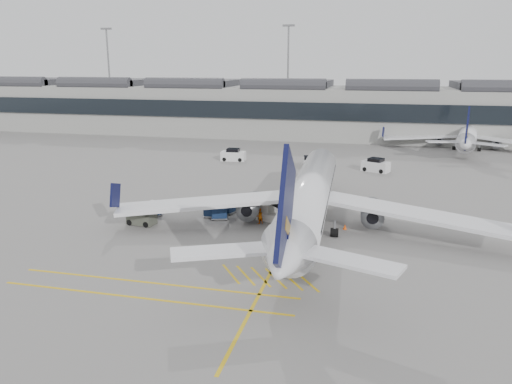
% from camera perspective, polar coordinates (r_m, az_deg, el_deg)
% --- Properties ---
extents(ground, '(220.00, 220.00, 0.00)m').
position_cam_1_polar(ground, '(48.10, -8.59, -5.17)').
color(ground, gray).
rests_on(ground, ground).
extents(terminal, '(200.00, 20.45, 12.40)m').
position_cam_1_polar(terminal, '(115.55, 4.86, 9.49)').
color(terminal, '#9E9E99').
rests_on(terminal, ground).
extents(light_masts, '(113.00, 0.60, 25.45)m').
position_cam_1_polar(light_masts, '(129.31, 5.18, 13.71)').
color(light_masts, slate).
rests_on(light_masts, ground).
extents(apron_markings, '(0.25, 60.00, 0.01)m').
position_cam_1_polar(apron_markings, '(54.80, 5.14, -2.60)').
color(apron_markings, gold).
rests_on(apron_markings, ground).
extents(airliner_main, '(38.65, 42.28, 11.24)m').
position_cam_1_polar(airliner_main, '(49.40, 6.09, -0.55)').
color(airliner_main, white).
rests_on(airliner_main, ground).
extents(airliner_far, '(31.42, 34.62, 9.28)m').
position_cam_1_polar(airliner_far, '(104.51, 23.07, 5.99)').
color(airliner_far, white).
rests_on(airliner_far, ground).
extents(belt_loader, '(5.39, 2.75, 2.13)m').
position_cam_1_polar(belt_loader, '(52.38, 2.36, -2.66)').
color(belt_loader, beige).
rests_on(belt_loader, ground).
extents(baggage_cart_a, '(2.11, 1.92, 1.83)m').
position_cam_1_polar(baggage_cart_a, '(54.98, -3.35, -1.45)').
color(baggage_cart_a, gray).
rests_on(baggage_cart_a, ground).
extents(baggage_cart_b, '(2.08, 1.87, 1.83)m').
position_cam_1_polar(baggage_cart_b, '(52.94, -4.19, -2.09)').
color(baggage_cart_b, gray).
rests_on(baggage_cart_b, ground).
extents(baggage_cart_c, '(1.85, 1.54, 1.88)m').
position_cam_1_polar(baggage_cart_c, '(53.70, -4.99, -1.84)').
color(baggage_cart_c, gray).
rests_on(baggage_cart_c, ground).
extents(baggage_cart_d, '(1.85, 1.69, 1.61)m').
position_cam_1_polar(baggage_cart_d, '(54.94, -11.65, -1.87)').
color(baggage_cart_d, gray).
rests_on(baggage_cart_d, ground).
extents(ramp_agent_a, '(0.69, 0.69, 1.62)m').
position_cam_1_polar(ramp_agent_a, '(54.32, 1.24, -1.81)').
color(ramp_agent_a, '#F34D0C').
rests_on(ramp_agent_a, ground).
extents(ramp_agent_b, '(1.01, 0.99, 1.64)m').
position_cam_1_polar(ramp_agent_b, '(51.39, 0.38, -2.76)').
color(ramp_agent_b, orange).
rests_on(ramp_agent_b, ground).
extents(pushback_tug, '(2.93, 2.03, 1.53)m').
position_cam_1_polar(pushback_tug, '(52.52, -12.93, -2.91)').
color(pushback_tug, '#4F5245').
rests_on(pushback_tug, ground).
extents(safety_cone_nose, '(0.34, 0.34, 0.47)m').
position_cam_1_polar(safety_cone_nose, '(62.50, 8.52, -0.34)').
color(safety_cone_nose, '#F24C0A').
rests_on(safety_cone_nose, ground).
extents(safety_cone_engine, '(0.39, 0.39, 0.54)m').
position_cam_1_polar(safety_cone_engine, '(50.56, 10.13, -3.93)').
color(safety_cone_engine, '#F24C0A').
rests_on(safety_cone_engine, ground).
extents(service_van_left, '(4.16, 2.26, 2.08)m').
position_cam_1_polar(service_van_left, '(85.12, -2.62, 4.22)').
color(service_van_left, silver).
rests_on(service_van_left, ground).
extents(service_van_mid, '(2.64, 4.13, 1.97)m').
position_cam_1_polar(service_van_mid, '(78.95, 6.15, 3.31)').
color(service_van_mid, silver).
rests_on(service_van_mid, ground).
extents(service_van_right, '(4.50, 3.50, 2.07)m').
position_cam_1_polar(service_van_right, '(78.53, 13.52, 2.96)').
color(service_van_right, silver).
rests_on(service_van_right, ground).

